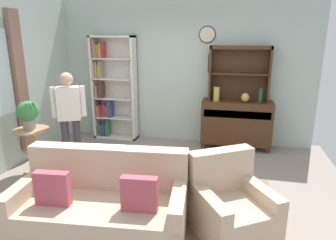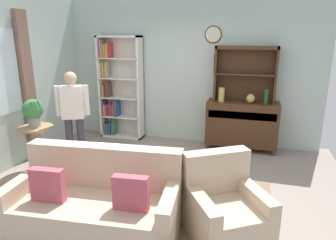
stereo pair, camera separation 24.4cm
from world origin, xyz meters
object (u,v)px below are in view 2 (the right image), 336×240
potted_plant_small (51,168)px  sideboard_hutch (246,66)px  person_reading (73,113)px  vase_round (251,99)px  book_stack (142,159)px  bottle_wine (266,97)px  vase_tall (222,95)px  bookshelf (118,89)px  potted_plant_large (33,111)px  plant_stand (38,143)px  sideboard (242,123)px  coffee_table (151,168)px  couch_floral (97,205)px  armchair_floral (224,211)px

potted_plant_small → sideboard_hutch: bearing=39.3°
potted_plant_small → person_reading: (0.09, 0.57, 0.73)m
vase_round → book_stack: bearing=-126.4°
bottle_wine → vase_tall: bearing=179.3°
bookshelf → potted_plant_large: bookshelf is taller
plant_stand → sideboard: bearing=30.5°
sideboard_hutch → potted_plant_small: sideboard_hutch is taller
sideboard_hutch → potted_plant_large: bearing=-148.2°
bottle_wine → potted_plant_large: 3.88m
vase_tall → bottle_wine: bearing=-0.7°
bookshelf → book_stack: size_ratio=10.71×
sideboard_hutch → vase_round: bearing=-53.5°
potted_plant_small → book_stack: 1.45m
plant_stand → coffee_table: (1.97, -0.20, -0.09)m
vase_tall → potted_plant_large: vase_tall is taller
bookshelf → coffee_table: bearing=-55.5°
couch_floral → book_stack: 1.06m
sideboard_hutch → bookshelf: bearing=-179.5°
vase_round → armchair_floral: size_ratio=0.16×
vase_tall → person_reading: 2.62m
sideboard → coffee_table: 2.30m
sideboard_hutch → vase_tall: sideboard_hutch is taller
bookshelf → bottle_wine: size_ratio=7.66×
bookshelf → vase_tall: bookshelf is taller
couch_floral → plant_stand: couch_floral is taller
bookshelf → plant_stand: bearing=-105.5°
sideboard → vase_round: 0.52m
person_reading → couch_floral: bearing=-51.2°
vase_round → book_stack: size_ratio=0.87×
sideboard → couch_floral: bearing=-115.0°
couch_floral → bookshelf: bearing=110.6°
sideboard_hutch → plant_stand: sideboard_hutch is taller
bookshelf → bottle_wine: bookshelf is taller
vase_round → potted_plant_small: (-2.81, -2.01, -0.83)m
bookshelf → sideboard: bearing=-1.9°
bottle_wine → plant_stand: bottle_wine is taller
couch_floral → armchair_floral: bearing=12.4°
bottle_wine → person_reading: size_ratio=0.18×
sideboard_hutch → bottle_wine: (0.39, -0.20, -0.50)m
vase_tall → bottle_wine: (0.78, -0.01, 0.01)m
plant_stand → coffee_table: bearing=-5.7°
couch_floral → potted_plant_large: (-1.70, 1.18, 0.66)m
sideboard_hutch → vase_tall: size_ratio=4.19×
potted_plant_large → coffee_table: (1.99, -0.20, -0.62)m
plant_stand → potted_plant_small: 0.55m
bookshelf → sideboard_hutch: (2.55, 0.02, 0.54)m
vase_round → plant_stand: bearing=-151.4°
sideboard_hutch → book_stack: sideboard_hutch is taller
bookshelf → book_stack: bearing=-57.5°
vase_round → person_reading: 3.08m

